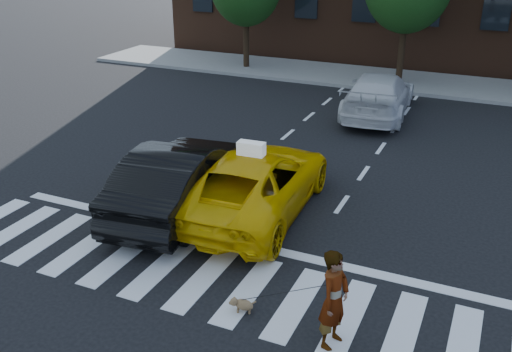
{
  "coord_description": "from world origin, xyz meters",
  "views": [
    {
      "loc": [
        4.94,
        -8.4,
        6.52
      ],
      "look_at": [
        -0.12,
        2.86,
        1.1
      ],
      "focal_mm": 40.0,
      "sensor_mm": 36.0,
      "label": 1
    }
  ],
  "objects_px": {
    "black_sedan": "(180,178)",
    "woman": "(334,300)",
    "taxi": "(255,182)",
    "white_suv": "(378,94)",
    "dog": "(242,304)"
  },
  "relations": [
    {
      "from": "black_sedan",
      "to": "white_suv",
      "type": "height_order",
      "value": "black_sedan"
    },
    {
      "from": "woman",
      "to": "taxi",
      "type": "bearing_deg",
      "value": 51.66
    },
    {
      "from": "white_suv",
      "to": "dog",
      "type": "bearing_deg",
      "value": 87.97
    },
    {
      "from": "black_sedan",
      "to": "woman",
      "type": "height_order",
      "value": "woman"
    },
    {
      "from": "black_sedan",
      "to": "woman",
      "type": "xyz_separation_m",
      "value": [
        4.95,
        -3.3,
        0.04
      ]
    },
    {
      "from": "woman",
      "to": "dog",
      "type": "distance_m",
      "value": 1.91
    },
    {
      "from": "taxi",
      "to": "woman",
      "type": "relative_size",
      "value": 3.13
    },
    {
      "from": "taxi",
      "to": "woman",
      "type": "height_order",
      "value": "woman"
    },
    {
      "from": "dog",
      "to": "white_suv",
      "type": "bearing_deg",
      "value": 72.2
    },
    {
      "from": "black_sedan",
      "to": "dog",
      "type": "height_order",
      "value": "black_sedan"
    },
    {
      "from": "taxi",
      "to": "dog",
      "type": "xyz_separation_m",
      "value": [
        1.47,
        -3.84,
        -0.61
      ]
    },
    {
      "from": "woman",
      "to": "dog",
      "type": "xyz_separation_m",
      "value": [
        -1.76,
        0.15,
        -0.73
      ]
    },
    {
      "from": "woman",
      "to": "dog",
      "type": "relative_size",
      "value": 3.62
    },
    {
      "from": "taxi",
      "to": "dog",
      "type": "relative_size",
      "value": 11.32
    },
    {
      "from": "taxi",
      "to": "white_suv",
      "type": "height_order",
      "value": "white_suv"
    }
  ]
}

